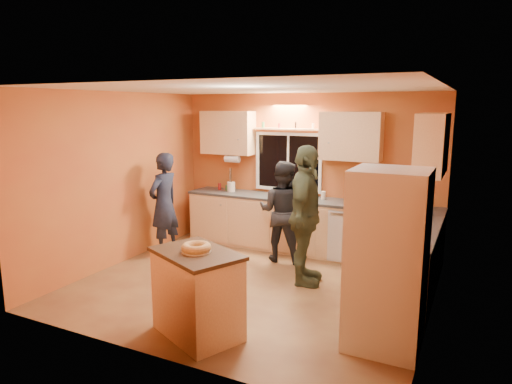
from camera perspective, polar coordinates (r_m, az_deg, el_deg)
The scene contains 14 objects.
ground at distance 6.29m, azimuth -0.51°, elevation -11.61°, with size 4.50×4.50×0.00m, color brown.
room_shell at distance 6.19m, azimuth 2.18°, elevation 3.56°, with size 4.54×4.04×2.61m.
back_counter at distance 7.62m, azimuth 5.35°, elevation -4.08°, with size 4.23×0.62×0.90m.
right_counter at distance 6.05m, azimuth 18.67°, elevation -8.53°, with size 0.62×1.84×0.90m.
refrigerator at distance 4.69m, azimuth 16.07°, elevation -8.16°, with size 0.72×0.70×1.80m, color silver.
island at distance 4.91m, azimuth -7.33°, elevation -12.40°, with size 1.12×0.98×0.91m.
bundt_pastry at distance 4.74m, azimuth -7.47°, elevation -6.89°, with size 0.31×0.31×0.09m, color #AF7B47.
person_left at distance 7.52m, azimuth -11.44°, elevation -1.47°, with size 0.61×0.40×1.66m, color black.
person_center at distance 7.07m, azimuth 3.30°, elevation -2.43°, with size 0.76×0.59×1.57m, color black.
person_right at distance 6.13m, azimuth 6.17°, elevation -2.98°, with size 1.11×0.46×1.89m, color #343D27.
mixing_bowl at distance 7.18m, azimuth 13.47°, elevation -1.18°, with size 0.37×0.37×0.09m, color black.
utensil_crock at distance 8.07m, azimuth -3.13°, elevation 0.66°, with size 0.14×0.14×0.17m, color beige.
potted_plant at distance 5.19m, azimuth 18.17°, elevation -4.83°, with size 0.26×0.22×0.29m, color gray.
red_box at distance 6.57m, azimuth 19.19°, elevation -2.68°, with size 0.16×0.12×0.07m, color maroon.
Camera 1 is at (2.62, -5.20, 2.38)m, focal length 32.00 mm.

